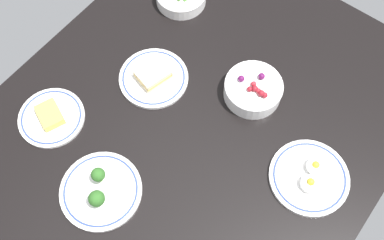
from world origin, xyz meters
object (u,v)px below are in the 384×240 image
object	(u,v)px
plate_sandwich	(154,77)
plate_cheese	(51,117)
plate_broccoli	(100,190)
plate_eggs	(310,177)
bowl_berries	(253,89)

from	to	relation	value
plate_sandwich	plate_cheese	xyz separation A→B (cm)	(27.73, -14.57, -0.20)
plate_sandwich	plate_cheese	bearing A→B (deg)	-27.71
plate_sandwich	plate_cheese	world-z (taller)	plate_sandwich
plate_broccoli	plate_sandwich	size ratio (longest dim) A/B	1.06
plate_cheese	plate_eggs	size ratio (longest dim) A/B	0.88
bowl_berries	plate_eggs	world-z (taller)	bowl_berries
plate_cheese	plate_eggs	xyz separation A→B (cm)	(-29.35, 67.10, 0.11)
plate_cheese	plate_eggs	distance (cm)	73.24
bowl_berries	plate_cheese	world-z (taller)	bowl_berries
bowl_berries	plate_eggs	bearing A→B (deg)	65.83
plate_sandwich	plate_cheese	distance (cm)	31.33
plate_sandwich	plate_eggs	size ratio (longest dim) A/B	0.96
plate_sandwich	plate_eggs	xyz separation A→B (cm)	(-1.62, 52.54, -0.09)
bowl_berries	plate_cheese	xyz separation A→B (cm)	(41.26, -40.57, -2.00)
plate_sandwich	bowl_berries	distance (cm)	29.36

